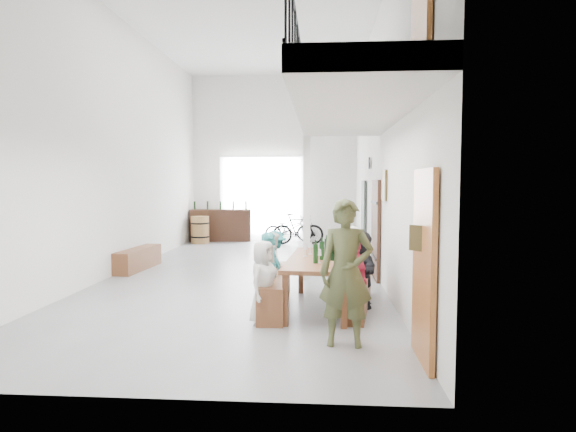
# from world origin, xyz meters

# --- Properties ---
(floor) EXTENTS (12.00, 12.00, 0.00)m
(floor) POSITION_xyz_m (0.00, 0.00, 0.00)
(floor) COLOR slate
(floor) RESTS_ON ground
(room_walls) EXTENTS (12.00, 12.00, 12.00)m
(room_walls) POSITION_xyz_m (0.00, 0.00, 3.55)
(room_walls) COLOR white
(room_walls) RESTS_ON ground
(gateway_portal) EXTENTS (2.80, 0.08, 2.80)m
(gateway_portal) POSITION_xyz_m (-0.40, 5.94, 1.40)
(gateway_portal) COLOR white
(gateway_portal) RESTS_ON ground
(right_wall_decor) EXTENTS (0.07, 8.28, 5.07)m
(right_wall_decor) POSITION_xyz_m (2.70, -1.87, 1.74)
(right_wall_decor) COLOR #AD5F29
(right_wall_decor) RESTS_ON ground
(balcony) EXTENTS (1.52, 5.62, 4.00)m
(balcony) POSITION_xyz_m (1.98, -3.13, 2.96)
(balcony) COLOR silver
(balcony) RESTS_ON ground
(tasting_table) EXTENTS (1.09, 2.35, 0.79)m
(tasting_table) POSITION_xyz_m (1.57, -2.76, 0.71)
(tasting_table) COLOR brown
(tasting_table) RESTS_ON ground
(bench_inner) EXTENTS (0.42, 2.30, 0.53)m
(bench_inner) POSITION_xyz_m (0.88, -2.69, 0.26)
(bench_inner) COLOR brown
(bench_inner) RESTS_ON ground
(bench_wall) EXTENTS (0.57, 2.11, 0.48)m
(bench_wall) POSITION_xyz_m (2.19, -2.69, 0.24)
(bench_wall) COLOR brown
(bench_wall) RESTS_ON ground
(tableware) EXTENTS (0.41, 1.74, 0.35)m
(tableware) POSITION_xyz_m (1.57, -2.79, 0.92)
(tableware) COLOR black
(tableware) RESTS_ON tasting_table
(side_bench) EXTENTS (0.50, 1.72, 0.48)m
(side_bench) POSITION_xyz_m (-2.50, 0.31, 0.24)
(side_bench) COLOR brown
(side_bench) RESTS_ON ground
(oak_barrel) EXTENTS (0.59, 0.59, 0.87)m
(oak_barrel) POSITION_xyz_m (-2.28, 4.99, 0.43)
(oak_barrel) COLOR olive
(oak_barrel) RESTS_ON ground
(serving_counter) EXTENTS (2.05, 0.82, 1.05)m
(serving_counter) POSITION_xyz_m (-1.75, 5.65, 0.53)
(serving_counter) COLOR #392014
(serving_counter) RESTS_ON ground
(counter_bottles) EXTENTS (1.74, 0.26, 0.28)m
(counter_bottles) POSITION_xyz_m (-1.75, 5.65, 1.19)
(counter_bottles) COLOR black
(counter_bottles) RESTS_ON serving_counter
(guest_left_a) EXTENTS (0.55, 0.66, 1.15)m
(guest_left_a) POSITION_xyz_m (0.80, -3.60, 0.58)
(guest_left_a) COLOR silver
(guest_left_a) RESTS_ON ground
(guest_left_b) EXTENTS (0.39, 0.50, 1.20)m
(guest_left_b) POSITION_xyz_m (0.83, -2.97, 0.60)
(guest_left_b) COLOR #237677
(guest_left_b) RESTS_ON ground
(guest_left_c) EXTENTS (0.57, 0.65, 1.14)m
(guest_left_c) POSITION_xyz_m (0.79, -2.28, 0.57)
(guest_left_c) COLOR silver
(guest_left_c) RESTS_ON ground
(guest_left_d) EXTENTS (0.68, 0.83, 1.12)m
(guest_left_d) POSITION_xyz_m (0.80, -1.93, 0.56)
(guest_left_d) COLOR #237677
(guest_left_d) RESTS_ON ground
(guest_right_a) EXTENTS (0.52, 0.73, 1.16)m
(guest_right_a) POSITION_xyz_m (2.07, -3.26, 0.58)
(guest_right_a) COLOR #B11E35
(guest_right_a) RESTS_ON ground
(guest_right_b) EXTENTS (0.75, 1.17, 1.21)m
(guest_right_b) POSITION_xyz_m (2.21, -2.64, 0.60)
(guest_right_b) COLOR black
(guest_right_b) RESTS_ON ground
(guest_right_c) EXTENTS (0.58, 0.70, 1.22)m
(guest_right_c) POSITION_xyz_m (2.11, -2.00, 0.61)
(guest_right_c) COLOR silver
(guest_right_c) RESTS_ON ground
(host_standing) EXTENTS (0.66, 0.45, 1.76)m
(host_standing) POSITION_xyz_m (1.89, -4.43, 0.88)
(host_standing) COLOR #434929
(host_standing) RESTS_ON ground
(potted_plant) EXTENTS (0.41, 0.37, 0.39)m
(potted_plant) POSITION_xyz_m (2.45, 0.31, 0.19)
(potted_plant) COLOR #1C521B
(potted_plant) RESTS_ON ground
(bicycle_near) EXTENTS (1.72, 1.01, 0.85)m
(bicycle_near) POSITION_xyz_m (0.54, 5.60, 0.43)
(bicycle_near) COLOR black
(bicycle_near) RESTS_ON ground
(bicycle_far) EXTENTS (1.65, 0.60, 0.97)m
(bicycle_far) POSITION_xyz_m (0.87, 4.89, 0.49)
(bicycle_far) COLOR black
(bicycle_far) RESTS_ON ground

